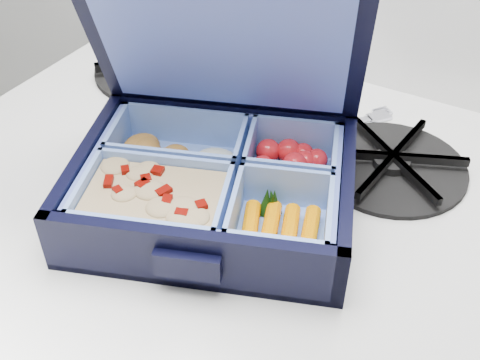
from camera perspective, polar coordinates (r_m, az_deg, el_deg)
The scene contains 4 objects.
bento_box at distance 0.57m, azimuth -2.52°, elevation -0.56°, with size 0.26×0.20×0.06m, color black, non-canonical shape.
burner_grate at distance 0.65m, azimuth 14.21°, elevation 1.82°, with size 0.16×0.16×0.02m, color black.
burner_grate_rear at distance 0.81m, azimuth -7.02°, elevation 10.88°, with size 0.19×0.19×0.02m, color black.
fork at distance 0.69m, azimuth 7.85°, elevation 4.59°, with size 0.02×0.16×0.01m, color silver, non-canonical shape.
Camera 1 is at (0.49, 1.25, 1.39)m, focal length 45.00 mm.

